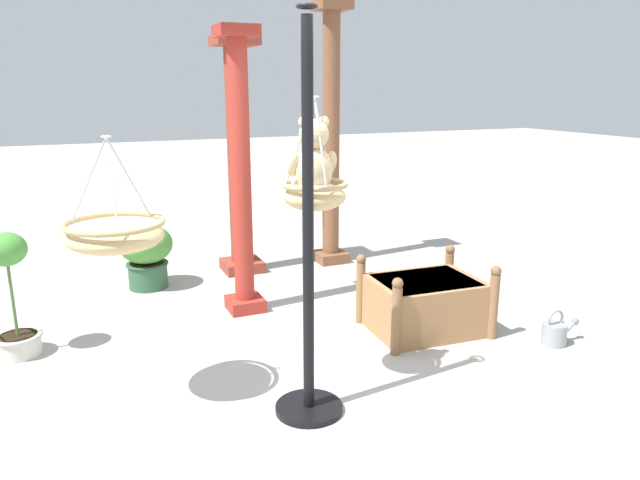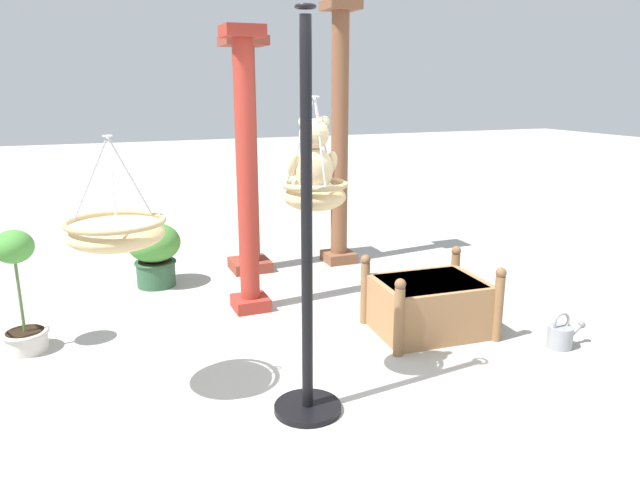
{
  "view_description": "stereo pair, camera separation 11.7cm",
  "coord_description": "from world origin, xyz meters",
  "px_view_note": "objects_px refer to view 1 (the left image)",
  "views": [
    {
      "loc": [
        -1.49,
        -3.37,
        2.06
      ],
      "look_at": [
        -0.01,
        0.02,
        1.09
      ],
      "focal_mm": 33.05,
      "sensor_mm": 36.0,
      "label": 1
    },
    {
      "loc": [
        -1.39,
        -3.41,
        2.06
      ],
      "look_at": [
        -0.01,
        0.02,
        1.09
      ],
      "focal_mm": 33.05,
      "sensor_mm": 36.0,
      "label": 2
    }
  ],
  "objects_px": {
    "greenhouse_pillar_far_back": "(239,163)",
    "potted_plant_flowering_red": "(12,297)",
    "teddy_bear": "(313,161)",
    "potted_plant_tall_leafy": "(146,253)",
    "hanging_basket_with_teddy": "(315,194)",
    "greenhouse_pillar_right": "(241,181)",
    "wooden_planter_box": "(425,303)",
    "display_pole_central": "(308,298)",
    "watering_can": "(555,332)",
    "hanging_basket_left_high": "(115,234)",
    "greenhouse_pillar_left": "(331,142)"
  },
  "relations": [
    {
      "from": "greenhouse_pillar_far_back",
      "to": "potted_plant_flowering_red",
      "type": "xyz_separation_m",
      "value": [
        -2.23,
        -1.42,
        -0.75
      ]
    },
    {
      "from": "teddy_bear",
      "to": "potted_plant_tall_leafy",
      "type": "bearing_deg",
      "value": 106.08
    },
    {
      "from": "hanging_basket_with_teddy",
      "to": "greenhouse_pillar_right",
      "type": "relative_size",
      "value": 0.28
    },
    {
      "from": "wooden_planter_box",
      "to": "greenhouse_pillar_far_back",
      "type": "bearing_deg",
      "value": 112.91
    },
    {
      "from": "display_pole_central",
      "to": "greenhouse_pillar_right",
      "type": "relative_size",
      "value": 0.98
    },
    {
      "from": "potted_plant_flowering_red",
      "to": "watering_can",
      "type": "height_order",
      "value": "potted_plant_flowering_red"
    },
    {
      "from": "greenhouse_pillar_right",
      "to": "potted_plant_tall_leafy",
      "type": "distance_m",
      "value": 1.53
    },
    {
      "from": "potted_plant_tall_leafy",
      "to": "greenhouse_pillar_right",
      "type": "bearing_deg",
      "value": -53.9
    },
    {
      "from": "greenhouse_pillar_right",
      "to": "wooden_planter_box",
      "type": "xyz_separation_m",
      "value": [
        1.28,
        -1.08,
        -0.98
      ]
    },
    {
      "from": "greenhouse_pillar_right",
      "to": "potted_plant_flowering_red",
      "type": "xyz_separation_m",
      "value": [
        -1.91,
        -0.22,
        -0.75
      ]
    },
    {
      "from": "watering_can",
      "to": "potted_plant_flowering_red",
      "type": "bearing_deg",
      "value": 159.1
    },
    {
      "from": "display_pole_central",
      "to": "hanging_basket_left_high",
      "type": "height_order",
      "value": "display_pole_central"
    },
    {
      "from": "hanging_basket_with_teddy",
      "to": "watering_can",
      "type": "height_order",
      "value": "hanging_basket_with_teddy"
    },
    {
      "from": "wooden_planter_box",
      "to": "display_pole_central",
      "type": "bearing_deg",
      "value": -149.96
    },
    {
      "from": "potted_plant_flowering_red",
      "to": "display_pole_central",
      "type": "bearing_deg",
      "value": -43.41
    },
    {
      "from": "greenhouse_pillar_far_back",
      "to": "display_pole_central",
      "type": "bearing_deg",
      "value": -98.33
    },
    {
      "from": "hanging_basket_with_teddy",
      "to": "hanging_basket_left_high",
      "type": "relative_size",
      "value": 1.02
    },
    {
      "from": "potted_plant_tall_leafy",
      "to": "hanging_basket_with_teddy",
      "type": "bearing_deg",
      "value": -74.05
    },
    {
      "from": "greenhouse_pillar_left",
      "to": "watering_can",
      "type": "height_order",
      "value": "greenhouse_pillar_left"
    },
    {
      "from": "teddy_bear",
      "to": "greenhouse_pillar_left",
      "type": "height_order",
      "value": "greenhouse_pillar_left"
    },
    {
      "from": "greenhouse_pillar_far_back",
      "to": "greenhouse_pillar_right",
      "type": "bearing_deg",
      "value": -104.88
    },
    {
      "from": "potted_plant_tall_leafy",
      "to": "display_pole_central",
      "type": "bearing_deg",
      "value": -78.13
    },
    {
      "from": "hanging_basket_left_high",
      "to": "watering_can",
      "type": "relative_size",
      "value": 2.01
    },
    {
      "from": "hanging_basket_with_teddy",
      "to": "teddy_bear",
      "type": "relative_size",
      "value": 1.47
    },
    {
      "from": "teddy_bear",
      "to": "wooden_planter_box",
      "type": "bearing_deg",
      "value": 23.32
    },
    {
      "from": "hanging_basket_left_high",
      "to": "greenhouse_pillar_right",
      "type": "xyz_separation_m",
      "value": [
        1.2,
        1.38,
        0.05
      ]
    },
    {
      "from": "greenhouse_pillar_left",
      "to": "watering_can",
      "type": "xyz_separation_m",
      "value": [
        0.71,
        -2.88,
        -1.32
      ]
    },
    {
      "from": "greenhouse_pillar_far_back",
      "to": "watering_can",
      "type": "bearing_deg",
      "value": -58.79
    },
    {
      "from": "hanging_basket_with_teddy",
      "to": "display_pole_central",
      "type": "bearing_deg",
      "value": -120.96
    },
    {
      "from": "greenhouse_pillar_left",
      "to": "teddy_bear",
      "type": "bearing_deg",
      "value": -116.74
    },
    {
      "from": "greenhouse_pillar_right",
      "to": "greenhouse_pillar_far_back",
      "type": "distance_m",
      "value": 1.24
    },
    {
      "from": "teddy_bear",
      "to": "hanging_basket_left_high",
      "type": "xyz_separation_m",
      "value": [
        -1.21,
        0.25,
        -0.42
      ]
    },
    {
      "from": "potted_plant_flowering_red",
      "to": "potted_plant_tall_leafy",
      "type": "bearing_deg",
      "value": 47.04
    },
    {
      "from": "potted_plant_tall_leafy",
      "to": "hanging_basket_left_high",
      "type": "bearing_deg",
      "value": -100.58
    },
    {
      "from": "greenhouse_pillar_left",
      "to": "potted_plant_tall_leafy",
      "type": "bearing_deg",
      "value": -177.48
    },
    {
      "from": "greenhouse_pillar_right",
      "to": "wooden_planter_box",
      "type": "relative_size",
      "value": 2.48
    },
    {
      "from": "potted_plant_flowering_red",
      "to": "watering_can",
      "type": "xyz_separation_m",
      "value": [
        4.02,
        -1.54,
        -0.38
      ]
    },
    {
      "from": "hanging_basket_left_high",
      "to": "potted_plant_tall_leafy",
      "type": "bearing_deg",
      "value": 79.42
    },
    {
      "from": "potted_plant_flowering_red",
      "to": "hanging_basket_left_high",
      "type": "bearing_deg",
      "value": -58.45
    },
    {
      "from": "teddy_bear",
      "to": "hanging_basket_left_high",
      "type": "distance_m",
      "value": 1.31
    },
    {
      "from": "teddy_bear",
      "to": "greenhouse_pillar_left",
      "type": "relative_size",
      "value": 0.17
    },
    {
      "from": "hanging_basket_with_teddy",
      "to": "potted_plant_tall_leafy",
      "type": "bearing_deg",
      "value": 105.95
    },
    {
      "from": "hanging_basket_with_teddy",
      "to": "greenhouse_pillar_left",
      "type": "bearing_deg",
      "value": 63.46
    },
    {
      "from": "greenhouse_pillar_right",
      "to": "watering_can",
      "type": "bearing_deg",
      "value": -39.73
    },
    {
      "from": "hanging_basket_left_high",
      "to": "greenhouse_pillar_far_back",
      "type": "height_order",
      "value": "greenhouse_pillar_far_back"
    },
    {
      "from": "greenhouse_pillar_far_back",
      "to": "potted_plant_flowering_red",
      "type": "height_order",
      "value": "greenhouse_pillar_far_back"
    },
    {
      "from": "greenhouse_pillar_right",
      "to": "greenhouse_pillar_left",
      "type": "bearing_deg",
      "value": 38.72
    },
    {
      "from": "greenhouse_pillar_right",
      "to": "watering_can",
      "type": "height_order",
      "value": "greenhouse_pillar_right"
    },
    {
      "from": "greenhouse_pillar_right",
      "to": "potted_plant_flowering_red",
      "type": "height_order",
      "value": "greenhouse_pillar_right"
    },
    {
      "from": "greenhouse_pillar_right",
      "to": "display_pole_central",
      "type": "bearing_deg",
      "value": -94.05
    }
  ]
}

